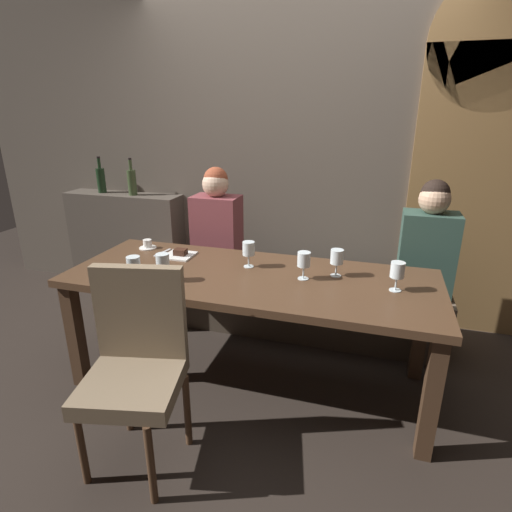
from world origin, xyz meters
The scene contains 20 objects.
ground centered at (0.00, 0.00, 0.00)m, with size 9.00×9.00×0.00m, color black.
back_wall_tiled centered at (0.00, 1.22, 1.50)m, with size 6.00×0.12×3.00m, color brown.
arched_door centered at (1.35, 1.15, 1.36)m, with size 0.90×0.05×2.55m.
back_counter centered at (-1.55, 1.04, 0.47)m, with size 1.10×0.28×0.95m, color #494138.
dining_table centered at (0.00, 0.00, 0.65)m, with size 2.20×0.84×0.74m.
banquette_bench centered at (0.00, 0.70, 0.23)m, with size 2.50×0.44×0.45m.
chair_near_side centered at (-0.34, -0.72, 0.56)m, with size 0.53×0.53×0.98m.
diner_redhead centered at (-0.50, 0.71, 0.84)m, with size 0.36×0.24×0.82m.
diner_bearded centered at (1.04, 0.69, 0.83)m, with size 0.36×0.24×0.80m.
wine_bottle_dark_red centered at (-1.76, 1.03, 1.07)m, with size 0.08×0.08×0.33m.
wine_bottle_pale_label centered at (-1.42, 1.01, 1.07)m, with size 0.08×0.08×0.33m.
wine_glass_far_right centered at (0.31, 0.03, 0.85)m, with size 0.08×0.08×0.16m.
wine_glass_center_front centered at (0.49, 0.13, 0.85)m, with size 0.08×0.08×0.16m.
wine_glass_end_left centered at (-0.58, -0.32, 0.86)m, with size 0.08×0.08×0.16m.
wine_glass_far_left centered at (0.83, 0.01, 0.86)m, with size 0.08×0.08×0.16m.
wine_glass_center_back centered at (-0.45, -0.23, 0.85)m, with size 0.08×0.08×0.16m.
wine_glass_end_right centered at (-0.05, 0.13, 0.85)m, with size 0.08×0.08×0.16m.
espresso_cup centered at (-0.85, 0.27, 0.77)m, with size 0.12×0.12×0.06m.
dessert_plate centered at (-0.56, 0.18, 0.75)m, with size 0.19×0.19×0.05m.
fork_on_table centered at (-0.70, 0.21, 0.74)m, with size 0.02×0.17×0.01m, color silver.
Camera 1 is at (0.69, -2.17, 1.67)m, focal length 28.89 mm.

